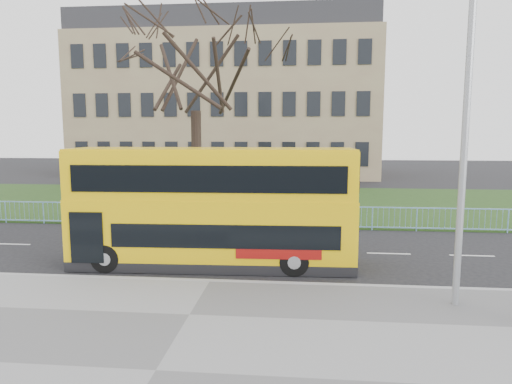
% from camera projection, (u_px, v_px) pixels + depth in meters
% --- Properties ---
extents(ground, '(120.00, 120.00, 0.00)m').
position_uv_depth(ground, '(219.00, 269.00, 15.19)').
color(ground, black).
rests_on(ground, ground).
extents(pavement, '(80.00, 10.50, 0.12)m').
position_uv_depth(pavement, '(156.00, 373.00, 8.53)').
color(pavement, slate).
rests_on(pavement, ground).
extents(kerb, '(80.00, 0.20, 0.14)m').
position_uv_depth(kerb, '(210.00, 282.00, 13.66)').
color(kerb, gray).
rests_on(kerb, ground).
extents(grass_verge, '(80.00, 15.40, 0.08)m').
position_uv_depth(grass_verge, '(258.00, 202.00, 29.30)').
color(grass_verge, '#1E3714').
rests_on(grass_verge, ground).
extents(guard_railing, '(40.00, 0.12, 1.10)m').
position_uv_depth(guard_railing, '(244.00, 216.00, 21.63)').
color(guard_railing, '#80B7E4').
rests_on(guard_railing, ground).
extents(bare_tree, '(9.29, 9.29, 13.26)m').
position_uv_depth(bare_tree, '(195.00, 91.00, 24.46)').
color(bare_tree, black).
rests_on(bare_tree, grass_verge).
extents(civic_building, '(30.00, 15.00, 14.00)m').
position_uv_depth(civic_building, '(230.00, 108.00, 49.28)').
color(civic_building, '#8F765B').
rests_on(civic_building, ground).
extents(yellow_bus, '(9.48, 2.56, 3.94)m').
position_uv_depth(yellow_bus, '(213.00, 204.00, 15.32)').
color(yellow_bus, yellow).
rests_on(yellow_bus, ground).
extents(street_lamp, '(1.86, 0.30, 8.78)m').
position_uv_depth(street_lamp, '(462.00, 116.00, 11.13)').
color(street_lamp, '#989BA0').
rests_on(street_lamp, pavement).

